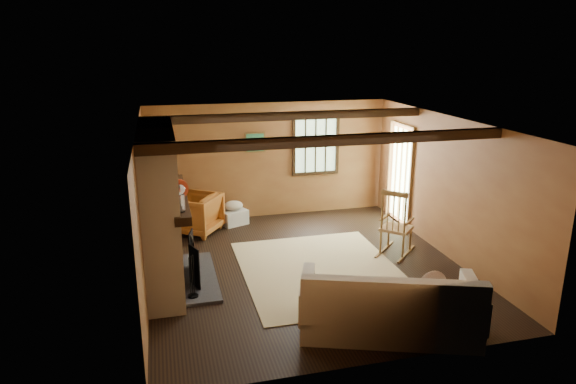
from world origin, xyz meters
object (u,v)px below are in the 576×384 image
object	(u,v)px
fireplace	(163,214)
armchair	(196,213)
rocking_chair	(396,227)
sofa	(390,310)
laundry_basket	(234,217)

from	to	relation	value
fireplace	armchair	size ratio (longest dim) A/B	2.83
rocking_chair	armchair	world-z (taller)	rocking_chair
armchair	sofa	bearing A→B (deg)	60.64
laundry_basket	rocking_chair	bearing A→B (deg)	-41.29
sofa	laundry_basket	world-z (taller)	sofa
fireplace	rocking_chair	xyz separation A→B (m)	(3.90, 0.16, -0.61)
sofa	armchair	bearing A→B (deg)	135.90
sofa	laundry_basket	size ratio (longest dim) A/B	4.87
rocking_chair	fireplace	bearing A→B (deg)	47.35
rocking_chair	laundry_basket	distance (m)	3.35
rocking_chair	laundry_basket	xyz separation A→B (m)	(-2.50, 2.20, -0.35)
rocking_chair	armchair	size ratio (longest dim) A/B	1.40
laundry_basket	armchair	bearing A→B (deg)	-159.57
fireplace	rocking_chair	distance (m)	3.95
rocking_chair	sofa	size ratio (longest dim) A/B	0.49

